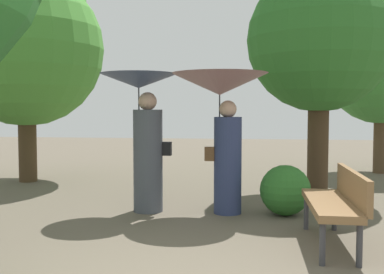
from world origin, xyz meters
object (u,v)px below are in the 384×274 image
Objects in this scene: person_right at (222,106)px; park_bench at (338,200)px; tree_mid_right at (383,59)px; tree_near_right at (320,26)px; tree_near_left at (25,37)px; person_left at (144,121)px.

person_right is 1.34× the size of park_bench.
park_bench is 0.36× the size of tree_mid_right.
tree_near_right is at bearing -50.30° from person_right.
tree_near_left reaches higher than person_right.
tree_near_left is 1.14× the size of tree_mid_right.
park_bench is 3.92m from tree_near_right.
person_right is at bearing -136.34° from park_bench.
tree_near_right is 1.06× the size of tree_mid_right.
park_bench is (2.50, -1.39, -0.82)m from person_left.
person_left reaches higher than park_bench.
tree_mid_right is (2.04, 6.11, 2.16)m from park_bench.
tree_near_left is (-5.57, 3.79, 2.46)m from park_bench.
tree_near_left reaches higher than park_bench.
tree_near_left reaches higher than tree_near_right.
person_left is 1.15m from person_right.
tree_mid_right is (7.61, 2.32, -0.30)m from tree_near_left.
person_left is 6.69m from tree_mid_right.
tree_near_right reaches higher than person_right.
tree_near_left is at bearing 173.05° from tree_near_right.
person_left reaches higher than person_right.
person_left is at bearing 84.51° from person_right.
tree_near_left is (-4.20, 2.37, 1.44)m from person_right.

